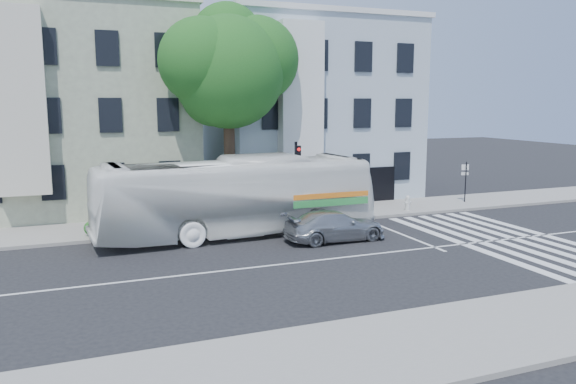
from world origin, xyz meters
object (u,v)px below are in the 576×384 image
traffic_signal (297,172)px  fire_hydrant (408,203)px  bus (237,196)px  sedan (335,226)px

traffic_signal → fire_hydrant: bearing=20.8°
bus → sedan: bus is taller
bus → fire_hydrant: bearing=-84.8°
traffic_signal → fire_hydrant: traffic_signal is taller
bus → traffic_signal: traffic_signal is taller
sedan → traffic_signal: 3.93m
bus → sedan: (3.68, -2.60, -1.14)m
sedan → fire_hydrant: size_ratio=5.53×
fire_hydrant → bus: bearing=-171.1°
bus → sedan: size_ratio=2.83×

